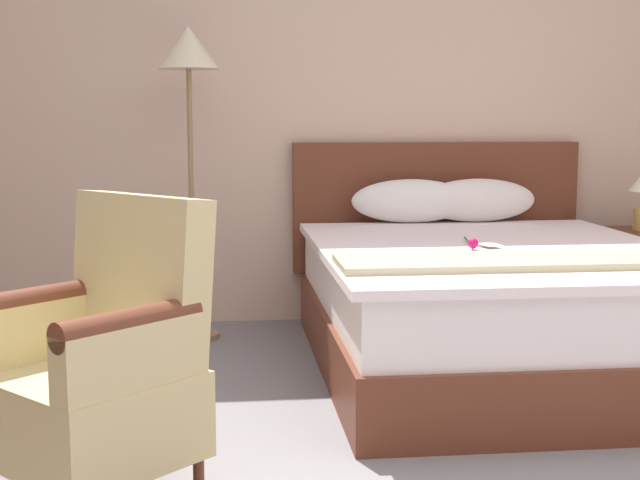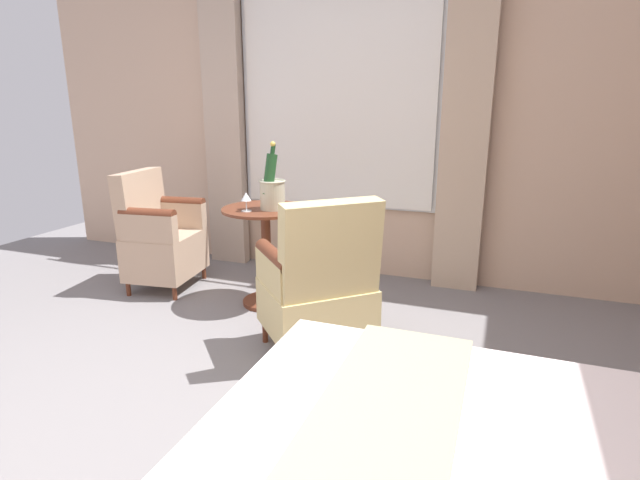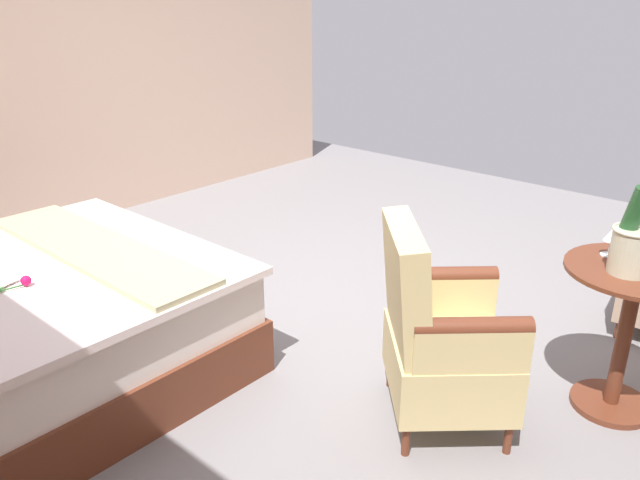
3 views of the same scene
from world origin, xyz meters
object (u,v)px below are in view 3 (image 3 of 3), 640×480
(side_table_round, at_px, (626,325))
(armchair_by_window, at_px, (440,337))
(wine_glass_near_edge, at_px, (611,237))
(champagne_bucket, at_px, (632,242))

(side_table_round, xyz_separation_m, armchair_by_window, (0.61, 0.64, -0.02))
(wine_glass_near_edge, relative_size, armchair_by_window, 0.14)
(armchair_by_window, bearing_deg, side_table_round, -133.24)
(side_table_round, distance_m, champagne_bucket, 0.44)
(wine_glass_near_edge, bearing_deg, side_table_round, 156.20)
(champagne_bucket, height_order, armchair_by_window, champagne_bucket)
(wine_glass_near_edge, bearing_deg, champagne_bucket, 131.44)
(champagne_bucket, height_order, wine_glass_near_edge, champagne_bucket)
(side_table_round, height_order, wine_glass_near_edge, wine_glass_near_edge)
(champagne_bucket, bearing_deg, wine_glass_near_edge, -48.56)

